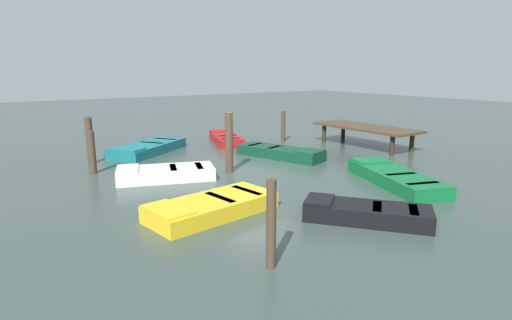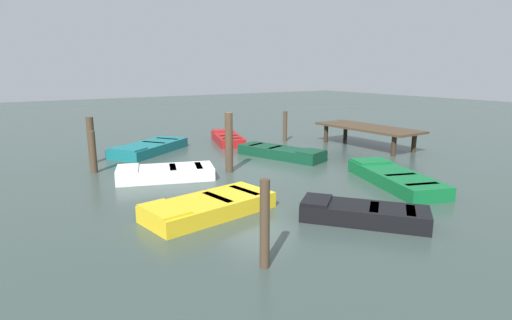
{
  "view_description": "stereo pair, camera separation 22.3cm",
  "coord_description": "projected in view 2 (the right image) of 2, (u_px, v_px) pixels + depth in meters",
  "views": [
    {
      "loc": [
        11.88,
        -8.0,
        3.54
      ],
      "look_at": [
        0.0,
        0.0,
        0.35
      ],
      "focal_mm": 28.79,
      "sensor_mm": 36.0,
      "label": 1
    },
    {
      "loc": [
        12.0,
        -7.81,
        3.54
      ],
      "look_at": [
        0.0,
        0.0,
        0.35
      ],
      "focal_mm": 28.79,
      "sensor_mm": 36.0,
      "label": 2
    }
  ],
  "objects": [
    {
      "name": "rowboat_red",
      "position": [
        227.0,
        138.0,
        20.02
      ],
      "size": [
        3.31,
        2.05,
        0.46
      ],
      "rotation": [
        0.0,
        0.0,
        2.82
      ],
      "color": "maroon",
      "rests_on": "ground_plane"
    },
    {
      "name": "dock_segment",
      "position": [
        368.0,
        129.0,
        18.84
      ],
      "size": [
        5.05,
        2.02,
        0.95
      ],
      "rotation": [
        0.0,
        0.0,
        0.02
      ],
      "color": "#423323",
      "rests_on": "ground_plane"
    },
    {
      "name": "mooring_piling_mid_right",
      "position": [
        265.0,
        224.0,
        7.31
      ],
      "size": [
        0.18,
        0.18,
        1.66
      ],
      "primitive_type": "cylinder",
      "color": "#423323",
      "rests_on": "ground_plane"
    },
    {
      "name": "mooring_piling_near_left",
      "position": [
        229.0,
        143.0,
        14.18
      ],
      "size": [
        0.27,
        0.27,
        2.09
      ],
      "primitive_type": "cylinder",
      "color": "#423323",
      "rests_on": "ground_plane"
    },
    {
      "name": "rowboat_green",
      "position": [
        394.0,
        178.0,
        12.83
      ],
      "size": [
        4.1,
        2.54,
        0.46
      ],
      "rotation": [
        0.0,
        0.0,
        2.8
      ],
      "color": "#0F602D",
      "rests_on": "ground_plane"
    },
    {
      "name": "mooring_piling_far_right",
      "position": [
        285.0,
        126.0,
        20.36
      ],
      "size": [
        0.2,
        0.2,
        1.5
      ],
      "primitive_type": "cylinder",
      "color": "#423323",
      "rests_on": "ground_plane"
    },
    {
      "name": "rowboat_dark_green",
      "position": [
        281.0,
        152.0,
        16.69
      ],
      "size": [
        3.84,
        2.23,
        0.46
      ],
      "rotation": [
        0.0,
        0.0,
        0.32
      ],
      "color": "#0C3823",
      "rests_on": "ground_plane"
    },
    {
      "name": "ground_plane",
      "position": [
        256.0,
        169.0,
        14.75
      ],
      "size": [
        80.0,
        80.0,
        0.0
      ],
      "primitive_type": "plane",
      "color": "#33423D"
    },
    {
      "name": "mooring_piling_center",
      "position": [
        93.0,
        152.0,
        14.14
      ],
      "size": [
        0.24,
        0.24,
        1.47
      ],
      "primitive_type": "cylinder",
      "color": "#423323",
      "rests_on": "ground_plane"
    },
    {
      "name": "rowboat_teal",
      "position": [
        150.0,
        148.0,
        17.69
      ],
      "size": [
        3.42,
        3.95,
        0.46
      ],
      "rotation": [
        0.0,
        0.0,
        5.33
      ],
      "color": "#14666B",
      "rests_on": "ground_plane"
    },
    {
      "name": "rowboat_black",
      "position": [
        363.0,
        213.0,
        9.67
      ],
      "size": [
        2.92,
        2.64,
        0.46
      ],
      "rotation": [
        0.0,
        0.0,
        3.82
      ],
      "color": "black",
      "rests_on": "ground_plane"
    },
    {
      "name": "rowboat_white",
      "position": [
        165.0,
        173.0,
        13.42
      ],
      "size": [
        2.24,
        3.33,
        0.46
      ],
      "rotation": [
        0.0,
        0.0,
        4.38
      ],
      "color": "silver",
      "rests_on": "ground_plane"
    },
    {
      "name": "mooring_piling_far_left",
      "position": [
        91.0,
        140.0,
        15.59
      ],
      "size": [
        0.27,
        0.27,
        1.77
      ],
      "primitive_type": "cylinder",
      "color": "#423323",
      "rests_on": "ground_plane"
    },
    {
      "name": "rowboat_yellow",
      "position": [
        209.0,
        206.0,
        10.15
      ],
      "size": [
        1.9,
        3.41,
        0.46
      ],
      "rotation": [
        0.0,
        0.0,
        4.87
      ],
      "color": "gold",
      "rests_on": "ground_plane"
    }
  ]
}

